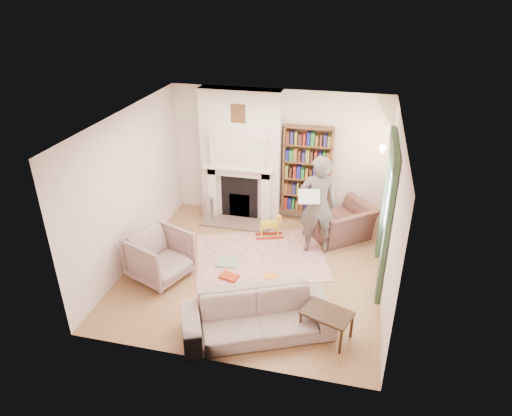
% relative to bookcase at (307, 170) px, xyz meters
% --- Properties ---
extents(floor, '(4.50, 4.50, 0.00)m').
position_rel_bookcase_xyz_m(floor, '(-0.65, -2.12, -1.18)').
color(floor, brown).
rests_on(floor, ground).
extents(ceiling, '(4.50, 4.50, 0.00)m').
position_rel_bookcase_xyz_m(ceiling, '(-0.65, -2.12, 1.62)').
color(ceiling, white).
rests_on(ceiling, wall_back).
extents(wall_back, '(4.50, 0.00, 4.50)m').
position_rel_bookcase_xyz_m(wall_back, '(-0.65, 0.13, 0.22)').
color(wall_back, '#F2DFD1').
rests_on(wall_back, floor).
extents(wall_front, '(4.50, 0.00, 4.50)m').
position_rel_bookcase_xyz_m(wall_front, '(-0.65, -4.37, 0.22)').
color(wall_front, '#F2DFD1').
rests_on(wall_front, floor).
extents(wall_left, '(0.00, 4.50, 4.50)m').
position_rel_bookcase_xyz_m(wall_left, '(-2.90, -2.12, 0.22)').
color(wall_left, '#F2DFD1').
rests_on(wall_left, floor).
extents(wall_right, '(0.00, 4.50, 4.50)m').
position_rel_bookcase_xyz_m(wall_right, '(1.60, -2.12, 0.22)').
color(wall_right, '#F2DFD1').
rests_on(wall_right, floor).
extents(fireplace, '(1.70, 0.58, 2.80)m').
position_rel_bookcase_xyz_m(fireplace, '(-1.40, -0.07, 0.21)').
color(fireplace, '#F2DFD1').
rests_on(fireplace, floor).
extents(bookcase, '(1.00, 0.24, 1.85)m').
position_rel_bookcase_xyz_m(bookcase, '(0.00, 0.00, 0.00)').
color(bookcase, brown).
rests_on(bookcase, floor).
extents(window, '(0.02, 0.90, 1.30)m').
position_rel_bookcase_xyz_m(window, '(1.58, -1.72, 0.27)').
color(window, silver).
rests_on(window, wall_right).
extents(curtain_left, '(0.07, 0.32, 2.40)m').
position_rel_bookcase_xyz_m(curtain_left, '(1.55, -2.42, 0.02)').
color(curtain_left, '#2C4129').
rests_on(curtain_left, floor).
extents(curtain_right, '(0.07, 0.32, 2.40)m').
position_rel_bookcase_xyz_m(curtain_right, '(1.55, -1.02, 0.02)').
color(curtain_right, '#2C4129').
rests_on(curtain_right, floor).
extents(pelmet, '(0.09, 1.70, 0.24)m').
position_rel_bookcase_xyz_m(pelmet, '(1.54, -1.72, 1.20)').
color(pelmet, '#2C4129').
rests_on(pelmet, wall_right).
extents(wall_sconce, '(0.20, 0.24, 0.24)m').
position_rel_bookcase_xyz_m(wall_sconce, '(1.38, -0.62, 0.72)').
color(wall_sconce, gold).
rests_on(wall_sconce, wall_right).
extents(rug, '(2.90, 2.56, 0.01)m').
position_rel_bookcase_xyz_m(rug, '(-0.62, -1.65, -1.17)').
color(rug, beige).
rests_on(rug, floor).
extents(armchair_reading, '(1.47, 1.45, 0.72)m').
position_rel_bookcase_xyz_m(armchair_reading, '(0.82, -0.58, -0.81)').
color(armchair_reading, '#472C26').
rests_on(armchair_reading, floor).
extents(armchair_left, '(1.21, 1.20, 0.85)m').
position_rel_bookcase_xyz_m(armchair_left, '(-2.19, -2.67, -0.75)').
color(armchair_left, '#A69689').
rests_on(armchair_left, floor).
extents(sofa, '(2.36, 1.68, 0.64)m').
position_rel_bookcase_xyz_m(sofa, '(-0.20, -3.67, -0.85)').
color(sofa, '#B8AE98').
rests_on(sofa, floor).
extents(man_reading, '(0.80, 0.62, 1.96)m').
position_rel_bookcase_xyz_m(man_reading, '(0.37, -1.18, -0.20)').
color(man_reading, '#534942').
rests_on(man_reading, floor).
extents(newspaper, '(0.41, 0.20, 0.26)m').
position_rel_bookcase_xyz_m(newspaper, '(0.22, -1.38, 0.06)').
color(newspaper, silver).
rests_on(newspaper, man_reading).
extents(coffee_table, '(0.81, 0.66, 0.45)m').
position_rel_bookcase_xyz_m(coffee_table, '(0.80, -3.52, -0.95)').
color(coffee_table, '#382513').
rests_on(coffee_table, floor).
extents(paraffin_heater, '(0.31, 0.31, 0.55)m').
position_rel_bookcase_xyz_m(paraffin_heater, '(-2.06, -0.47, -0.90)').
color(paraffin_heater, '#ADAFB5').
rests_on(paraffin_heater, floor).
extents(rocking_horse, '(0.60, 0.39, 0.49)m').
position_rel_bookcase_xyz_m(rocking_horse, '(-0.60, -0.91, -0.93)').
color(rocking_horse, gold).
rests_on(rocking_horse, rug).
extents(board_game, '(0.40, 0.40, 0.03)m').
position_rel_bookcase_xyz_m(board_game, '(-1.18, -2.01, -1.15)').
color(board_game, '#E4E450').
rests_on(board_game, rug).
extents(game_box_lid, '(0.36, 0.28, 0.05)m').
position_rel_bookcase_xyz_m(game_box_lid, '(-1.00, -2.46, -1.14)').
color(game_box_lid, '#AB3013').
rests_on(game_box_lid, rug).
extents(comic_annuals, '(0.68, 0.62, 0.02)m').
position_rel_bookcase_xyz_m(comic_annuals, '(-0.33, -2.51, -1.16)').
color(comic_annuals, red).
rests_on(comic_annuals, rug).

